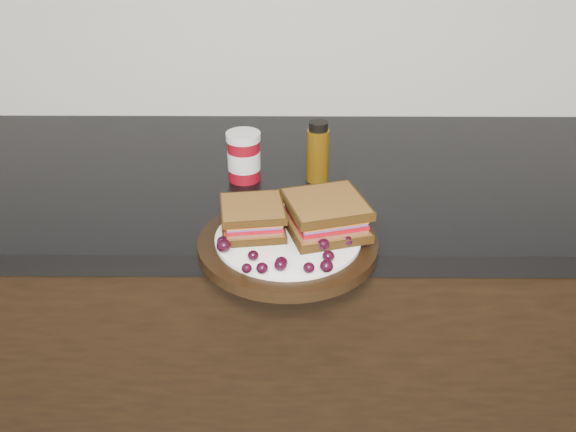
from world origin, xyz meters
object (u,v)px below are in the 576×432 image
at_px(condiment_jar, 244,156).
at_px(oil_bottle, 318,152).
at_px(plate, 288,244).
at_px(sandwich_left, 253,218).

xyz_separation_m(condiment_jar, oil_bottle, (0.14, -0.00, 0.01)).
bearing_deg(condiment_jar, oil_bottle, -0.81).
distance_m(plate, sandwich_left, 0.07).
height_order(plate, condiment_jar, condiment_jar).
distance_m(condiment_jar, oil_bottle, 0.14).
distance_m(sandwich_left, oil_bottle, 0.25).
relative_size(plate, condiment_jar, 2.97).
bearing_deg(plate, oil_bottle, 77.67).
height_order(plate, oil_bottle, oil_bottle).
xyz_separation_m(plate, sandwich_left, (-0.06, 0.02, 0.04)).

